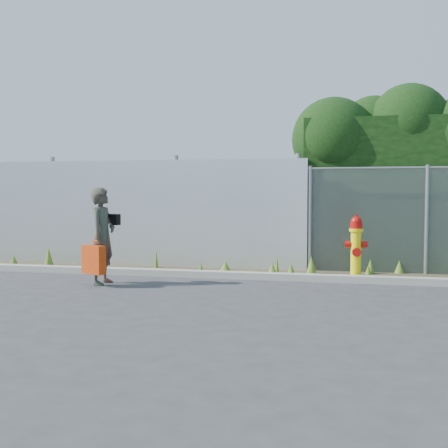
% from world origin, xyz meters
% --- Properties ---
extents(ground, '(80.00, 80.00, 0.00)m').
position_xyz_m(ground, '(0.00, 0.00, 0.00)').
color(ground, '#353437').
rests_on(ground, ground).
extents(curb, '(16.00, 0.22, 0.12)m').
position_xyz_m(curb, '(0.00, 1.80, 0.06)').
color(curb, gray).
rests_on(curb, ground).
extents(weed_strip, '(16.00, 1.29, 0.49)m').
position_xyz_m(weed_strip, '(0.54, 2.42, 0.08)').
color(weed_strip, '#403924').
rests_on(weed_strip, ground).
extents(corrugated_fence, '(8.50, 0.21, 2.30)m').
position_xyz_m(corrugated_fence, '(-3.25, 3.01, 1.10)').
color(corrugated_fence, silver).
rests_on(corrugated_fence, ground).
extents(fire_hydrant, '(0.39, 0.35, 1.15)m').
position_xyz_m(fire_hydrant, '(1.92, 2.10, 0.56)').
color(fire_hydrant, yellow).
rests_on(fire_hydrant, ground).
extents(woman, '(0.41, 0.60, 1.63)m').
position_xyz_m(woman, '(-2.24, 0.73, 0.81)').
color(woman, '#0E5B40').
rests_on(woman, ground).
extents(red_tote_bag, '(0.42, 0.16, 0.55)m').
position_xyz_m(red_tote_bag, '(-2.28, 0.46, 0.44)').
color(red_tote_bag, '#BE330A').
extents(black_shoulder_bag, '(0.25, 0.10, 0.19)m').
position_xyz_m(black_shoulder_bag, '(-2.13, 0.93, 1.08)').
color(black_shoulder_bag, black).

